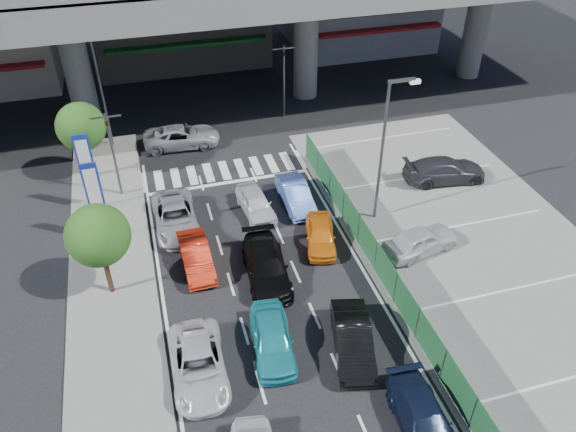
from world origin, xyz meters
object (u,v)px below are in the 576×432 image
object	(u,v)px
kei_truck_front_right	(296,195)
taxi_teal_mid	(272,339)
traffic_light_left	(109,135)
wagon_silver_front_left	(176,217)
minivan_navy_back	(424,421)
sedan_black_mid	(266,266)
tree_far	(81,127)
sedan_white_mid_left	(199,364)
street_lamp_left	(102,77)
taxi_orange_left	(196,256)
hatch_black_mid_right	(353,340)
street_lamp_right	(386,141)
parked_sedan_white	(421,240)
tree_near	(98,236)
parked_sedan_dgrey	(445,170)
taxi_orange_right	(321,235)
traffic_cone	(375,249)
signboard_near	(94,192)
traffic_light_right	(284,64)
sedan_white_front_mid	(256,203)
crossing_wagon_silver	(182,137)

from	to	relation	value
kei_truck_front_right	taxi_teal_mid	bearing A→B (deg)	-112.08
traffic_light_left	wagon_silver_front_left	xyz separation A→B (m)	(2.69, -3.87, -3.27)
minivan_navy_back	sedan_black_mid	size ratio (longest dim) A/B	0.89
traffic_light_left	tree_far	distance (m)	3.02
sedan_white_mid_left	wagon_silver_front_left	world-z (taller)	wagon_silver_front_left
street_lamp_left	taxi_orange_left	xyz separation A→B (m)	(3.38, -13.29, -4.13)
street_lamp_left	hatch_black_mid_right	size ratio (longest dim) A/B	1.91
street_lamp_right	kei_truck_front_right	distance (m)	6.20
sedan_white_mid_left	sedan_black_mid	distance (m)	6.21
parked_sedan_white	tree_near	bearing A→B (deg)	72.21
parked_sedan_dgrey	street_lamp_left	bearing A→B (deg)	69.57
parked_sedan_dgrey	taxi_orange_left	bearing A→B (deg)	110.09
tree_far	wagon_silver_front_left	distance (m)	8.15
street_lamp_right	wagon_silver_front_left	bearing A→B (deg)	168.75
minivan_navy_back	kei_truck_front_right	size ratio (longest dim) A/B	1.06
minivan_navy_back	taxi_orange_right	size ratio (longest dim) A/B	1.18
parked_sedan_dgrey	traffic_cone	distance (m)	8.34
signboard_near	traffic_cone	size ratio (longest dim) A/B	7.20
traffic_light_right	sedan_white_mid_left	bearing A→B (deg)	-114.12
sedan_black_mid	parked_sedan_dgrey	distance (m)	13.29
street_lamp_left	taxi_orange_left	size ratio (longest dim) A/B	2.07
taxi_teal_mid	sedan_white_mid_left	bearing A→B (deg)	-165.81
wagon_silver_front_left	traffic_cone	bearing A→B (deg)	-28.45
traffic_light_left	sedan_white_front_mid	size ratio (longest dim) A/B	1.40
wagon_silver_front_left	parked_sedan_white	bearing A→B (deg)	-25.41
traffic_light_right	taxi_orange_right	xyz separation A→B (m)	(-2.09, -14.35, -3.33)
signboard_near	wagon_silver_front_left	size ratio (longest dim) A/B	0.98
tree_far	parked_sedan_white	distance (m)	19.91
tree_near	traffic_light_right	bearing A→B (deg)	50.19
taxi_orange_right	signboard_near	bearing A→B (deg)	177.13
traffic_light_right	minivan_navy_back	world-z (taller)	traffic_light_right
tree_far	kei_truck_front_right	xyz separation A→B (m)	(10.99, -6.13, -2.73)
tree_far	taxi_orange_left	bearing A→B (deg)	-63.61
traffic_light_right	parked_sedan_dgrey	xyz separation A→B (m)	(6.88, -10.75, -3.17)
traffic_light_right	sedan_black_mid	xyz separation A→B (m)	(-5.35, -15.97, -3.25)
parked_sedan_white	traffic_cone	world-z (taller)	parked_sedan_white
sedan_black_mid	crossing_wagon_silver	distance (m)	13.91
traffic_light_right	sedan_black_mid	distance (m)	17.15
minivan_navy_back	wagon_silver_front_left	distance (m)	16.20
hatch_black_mid_right	parked_sedan_dgrey	size ratio (longest dim) A/B	0.86
traffic_light_right	sedan_black_mid	size ratio (longest dim) A/B	1.09
street_lamp_left	kei_truck_front_right	distance (m)	14.15
parked_sedan_dgrey	traffic_cone	world-z (taller)	parked_sedan_dgrey
street_lamp_left	taxi_teal_mid	distance (m)	20.54
kei_truck_front_right	parked_sedan_white	bearing A→B (deg)	-49.79
parked_sedan_white	traffic_cone	size ratio (longest dim) A/B	6.15
parked_sedan_dgrey	sedan_black_mid	bearing A→B (deg)	120.20
street_lamp_right	minivan_navy_back	distance (m)	13.60
street_lamp_left	taxi_orange_left	bearing A→B (deg)	-75.72
taxi_orange_left	parked_sedan_white	distance (m)	11.15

